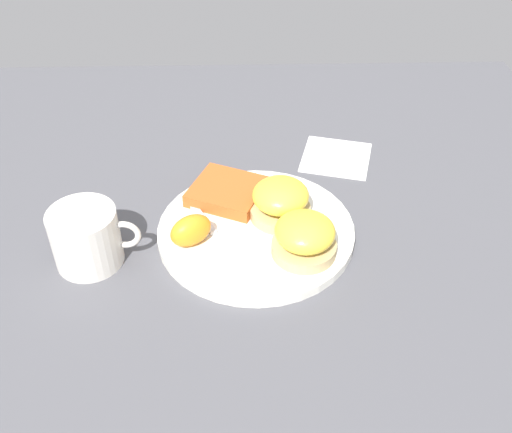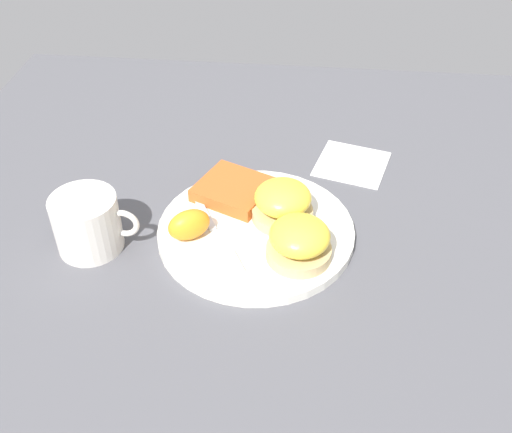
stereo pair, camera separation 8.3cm
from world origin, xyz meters
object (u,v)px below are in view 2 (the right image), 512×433
orange_wedge (189,225)px  cup (88,223)px  hashbrown_patty (234,190)px  fork (215,233)px  sandwich_benedict_right (283,203)px  sandwich_benedict_left (299,241)px

orange_wedge → cup: 0.14m
hashbrown_patty → cup: bearing=-147.5°
fork → cup: size_ratio=1.53×
sandwich_benedict_right → cup: (-0.26, -0.07, -0.00)m
sandwich_benedict_right → cup: cup is taller
sandwich_benedict_right → fork: bearing=-153.2°
sandwich_benedict_right → orange_wedge: (-0.12, -0.05, -0.01)m
hashbrown_patty → orange_wedge: 0.11m
hashbrown_patty → orange_wedge: (-0.05, -0.10, 0.01)m
sandwich_benedict_right → fork: (-0.09, -0.05, -0.03)m
hashbrown_patty → fork: 0.09m
hashbrown_patty → orange_wedge: size_ratio=1.71×
sandwich_benedict_left → sandwich_benedict_right: (-0.03, 0.08, 0.00)m
hashbrown_patty → fork: bearing=-99.0°
sandwich_benedict_left → hashbrown_patty: sandwich_benedict_left is taller
sandwich_benedict_left → cup: 0.29m
cup → hashbrown_patty: bearing=32.5°
sandwich_benedict_right → cup: bearing=-164.8°
sandwich_benedict_left → sandwich_benedict_right: 0.08m
sandwich_benedict_right → cup: size_ratio=0.74×
sandwich_benedict_left → hashbrown_patty: size_ratio=0.85×
hashbrown_patty → sandwich_benedict_left: bearing=-50.4°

